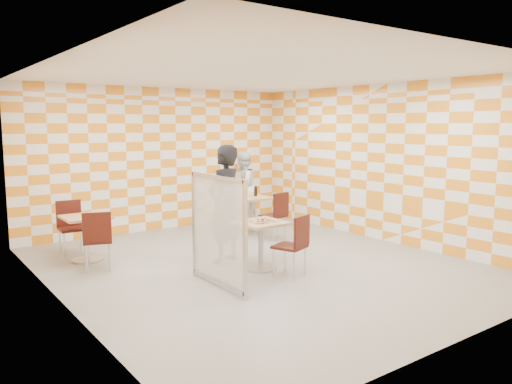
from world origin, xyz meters
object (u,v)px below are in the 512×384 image
at_px(main_table, 261,237).
at_px(empty_table, 86,230).
at_px(sport_bottle, 242,193).
at_px(chair_second_side, 228,210).
at_px(chair_second_front, 277,212).
at_px(man_dark, 224,204).
at_px(second_table, 251,208).
at_px(chair_main_front, 295,241).
at_px(man_white, 242,187).
at_px(partition, 218,231).
at_px(chair_empty_far, 71,223).
at_px(soda_bottle, 256,191).
at_px(chair_empty_near, 97,236).

height_order(main_table, empty_table, same).
xyz_separation_m(main_table, sport_bottle, (1.26, 2.36, 0.33)).
relative_size(empty_table, chair_second_side, 0.81).
distance_m(chair_second_front, sport_bottle, 0.96).
relative_size(main_table, man_dark, 0.39).
bearing_deg(second_table, chair_main_front, -113.92).
relative_size(man_white, sport_bottle, 8.17).
bearing_deg(empty_table, man_white, 16.57).
bearing_deg(sport_bottle, partition, -129.76).
xyz_separation_m(partition, man_dark, (0.76, 1.03, 0.16)).
distance_m(empty_table, chair_empty_far, 0.63).
bearing_deg(man_dark, soda_bottle, -159.94).
bearing_deg(partition, man_white, 51.25).
bearing_deg(sport_bottle, soda_bottle, -16.88).
relative_size(chair_empty_far, man_dark, 0.48).
bearing_deg(chair_main_front, chair_second_side, 76.29).
xyz_separation_m(chair_empty_far, sport_bottle, (3.36, -0.34, 0.29)).
xyz_separation_m(chair_second_side, soda_bottle, (0.71, 0.04, 0.31)).
relative_size(empty_table, chair_empty_far, 0.81).
distance_m(main_table, sport_bottle, 2.69).
xyz_separation_m(main_table, chair_empty_near, (-2.07, 1.40, 0.04)).
relative_size(chair_second_side, man_dark, 0.48).
relative_size(main_table, chair_second_side, 0.81).
distance_m(sport_bottle, soda_bottle, 0.31).
bearing_deg(chair_empty_far, soda_bottle, -6.68).
xyz_separation_m(main_table, empty_table, (-2.03, 2.07, 0.00)).
bearing_deg(soda_bottle, empty_table, -176.87).
bearing_deg(sport_bottle, man_dark, -131.62).
height_order(chair_empty_near, partition, partition).
height_order(empty_table, partition, partition).
bearing_deg(second_table, man_dark, -136.74).
height_order(chair_empty_near, sport_bottle, sport_bottle).
distance_m(chair_second_front, man_white, 1.83).
relative_size(empty_table, chair_empty_near, 0.81).
distance_m(partition, man_white, 4.60).
bearing_deg(sport_bottle, chair_empty_near, -163.92).
distance_m(chair_second_side, chair_empty_far, 2.98).
height_order(man_dark, soda_bottle, man_dark).
relative_size(second_table, man_white, 0.46).
bearing_deg(empty_table, main_table, -45.63).
distance_m(empty_table, chair_second_front, 3.56).
distance_m(second_table, partition, 3.54).
bearing_deg(chair_main_front, main_table, 102.96).
bearing_deg(main_table, man_dark, 108.30).
bearing_deg(second_table, main_table, -122.46).
height_order(chair_main_front, chair_empty_far, same).
relative_size(empty_table, chair_second_front, 0.81).
bearing_deg(chair_empty_near, empty_table, 86.69).
bearing_deg(chair_second_front, sport_bottle, 104.08).
bearing_deg(second_table, empty_table, -177.33).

